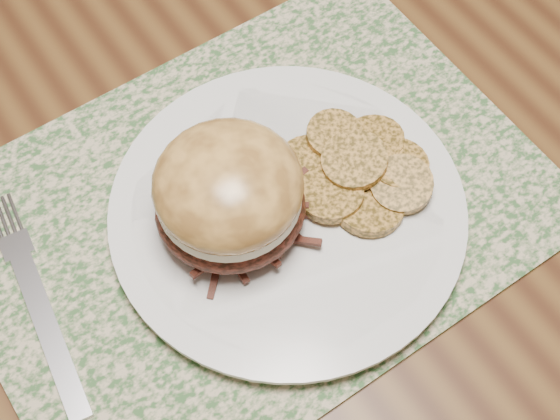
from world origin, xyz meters
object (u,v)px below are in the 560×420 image
(dining_table, at_px, (134,315))
(dinner_plate, at_px, (288,212))
(fork, at_px, (37,300))
(pork_sandwich, at_px, (229,195))

(dining_table, height_order, dinner_plate, dinner_plate)
(dining_table, relative_size, dinner_plate, 5.77)
(dining_table, xyz_separation_m, dinner_plate, (0.14, -0.03, 0.09))
(dinner_plate, height_order, fork, dinner_plate)
(dinner_plate, distance_m, pork_sandwich, 0.07)
(dinner_plate, bearing_deg, pork_sandwich, 163.14)
(fork, bearing_deg, dinner_plate, -5.76)
(pork_sandwich, bearing_deg, dinner_plate, 6.87)
(pork_sandwich, relative_size, fork, 0.74)
(dinner_plate, relative_size, fork, 1.32)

